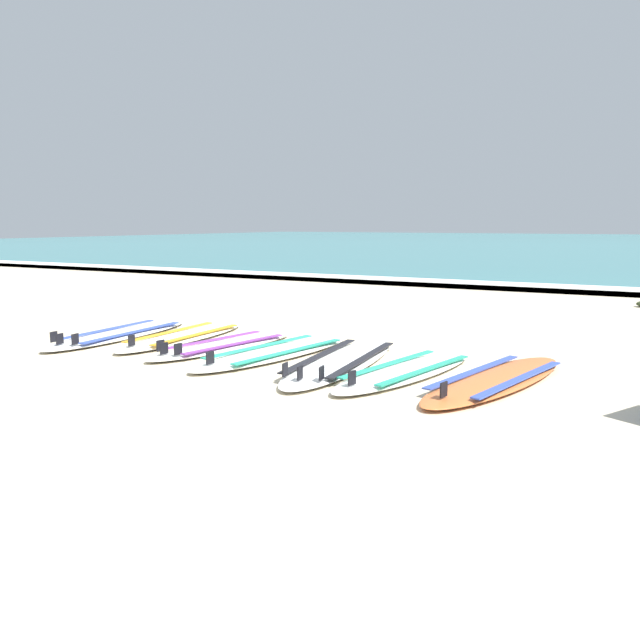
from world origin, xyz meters
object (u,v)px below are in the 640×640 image
surfboard_1 (184,336)px  surfboard_5 (407,371)px  surfboard_4 (341,361)px  surfboard_0 (120,334)px  surfboard_6 (496,379)px  surfboard_2 (223,346)px  surfboard_3 (275,352)px

surfboard_1 → surfboard_5: 2.83m
surfboard_4 → surfboard_5: size_ratio=1.15×
surfboard_0 → surfboard_6: bearing=-1.6°
surfboard_1 → surfboard_4: same height
surfboard_5 → surfboard_2: bearing=174.9°
surfboard_0 → surfboard_3: size_ratio=0.99×
surfboard_3 → surfboard_6: 2.17m
surfboard_2 → surfboard_0: bearing=-179.9°
surfboard_1 → surfboard_5: same height
surfboard_3 → surfboard_0: bearing=178.9°
surfboard_0 → surfboard_2: size_ratio=1.11×
surfboard_3 → surfboard_4: (0.75, -0.04, 0.00)m
surfboard_3 → surfboard_1: bearing=168.9°
surfboard_3 → surfboard_4: size_ratio=0.94×
surfboard_2 → surfboard_6: (2.83, -0.12, -0.00)m
surfboard_0 → surfboard_1: size_ratio=1.07×
surfboard_0 → surfboard_1: 0.78m
surfboard_0 → surfboard_3: (2.12, -0.04, -0.00)m
surfboard_0 → surfboard_6: (4.29, -0.12, -0.00)m
surfboard_4 → surfboard_3: bearing=176.6°
surfboard_0 → surfboard_5: (3.54, -0.18, -0.00)m
surfboard_2 → surfboard_6: size_ratio=0.88×
surfboard_1 → surfboard_2: bearing=-17.6°
surfboard_4 → surfboard_5: bearing=-8.1°
surfboard_0 → surfboard_2: same height
surfboard_5 → surfboard_0: bearing=177.1°
surfboard_0 → surfboard_3: same height
surfboard_2 → surfboard_4: bearing=-3.6°
surfboard_2 → surfboard_4: same height
surfboard_6 → surfboard_1: bearing=174.4°
surfboard_1 → surfboard_5: (2.80, -0.41, 0.00)m
surfboard_0 → surfboard_2: (1.46, 0.00, 0.00)m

